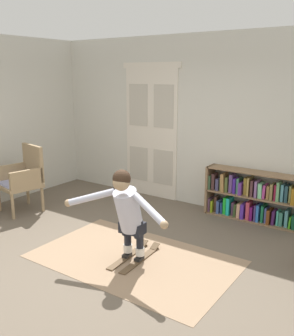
{
  "coord_description": "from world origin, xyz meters",
  "views": [
    {
      "loc": [
        2.89,
        -3.2,
        2.25
      ],
      "look_at": [
        0.15,
        0.78,
        1.05
      ],
      "focal_mm": 40.66,
      "sensor_mm": 36.0,
      "label": 1
    }
  ],
  "objects_px": {
    "skis_pair": "(135,256)",
    "person_skier": "(127,209)",
    "bookshelf": "(252,198)",
    "wicker_chair": "(23,177)"
  },
  "relations": [
    {
      "from": "wicker_chair",
      "to": "skis_pair",
      "type": "bearing_deg",
      "value": -7.64
    },
    {
      "from": "skis_pair",
      "to": "person_skier",
      "type": "height_order",
      "value": "person_skier"
    },
    {
      "from": "bookshelf",
      "to": "skis_pair",
      "type": "distance_m",
      "value": 2.23
    },
    {
      "from": "wicker_chair",
      "to": "person_skier",
      "type": "bearing_deg",
      "value": -11.2
    },
    {
      "from": "person_skier",
      "to": "skis_pair",
      "type": "bearing_deg",
      "value": 93.49
    },
    {
      "from": "bookshelf",
      "to": "wicker_chair",
      "type": "bearing_deg",
      "value": -152.28
    },
    {
      "from": "person_skier",
      "to": "bookshelf",
      "type": "bearing_deg",
      "value": 72.01
    },
    {
      "from": "bookshelf",
      "to": "skis_pair",
      "type": "xyz_separation_m",
      "value": [
        -0.74,
        -2.08,
        -0.34
      ]
    },
    {
      "from": "wicker_chair",
      "to": "person_skier",
      "type": "height_order",
      "value": "person_skier"
    },
    {
      "from": "wicker_chair",
      "to": "person_skier",
      "type": "distance_m",
      "value": 2.63
    }
  ]
}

